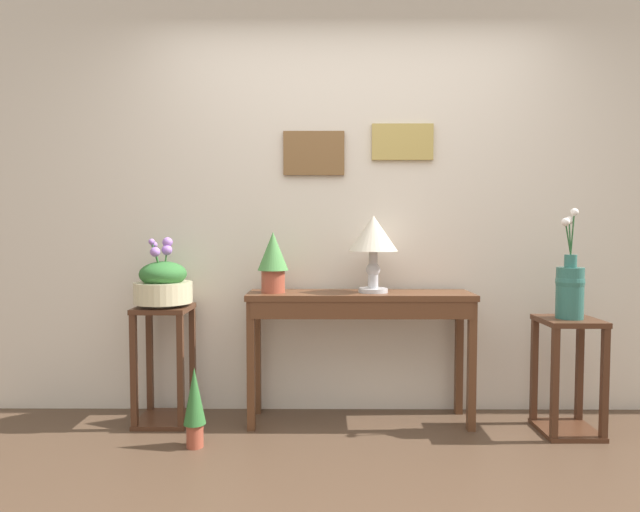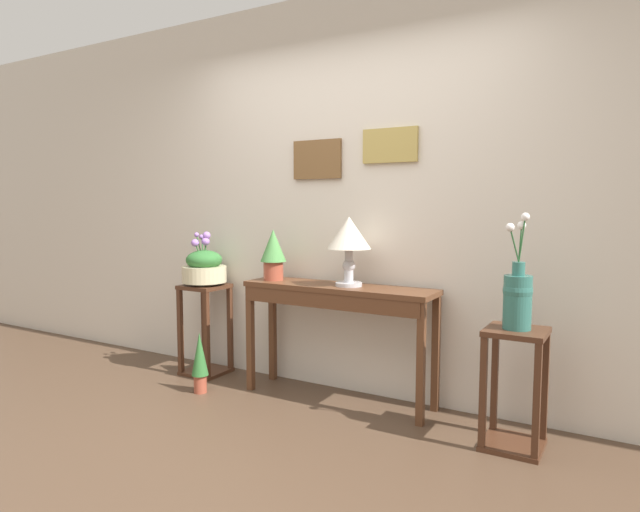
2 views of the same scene
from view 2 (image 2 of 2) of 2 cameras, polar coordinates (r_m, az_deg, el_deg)
The scene contains 10 objects.
ground_plane at distance 2.95m, azimuth -11.56°, elevation -21.74°, with size 12.00×12.00×0.01m, color #4C3828.
back_wall_with_art at distance 3.89m, azimuth 3.25°, elevation 6.34°, with size 9.00×0.13×2.80m.
console_table at distance 3.68m, azimuth 1.74°, elevation -4.97°, with size 1.34×0.34×0.80m.
table_lamp at distance 3.61m, azimuth 3.04°, elevation 2.00°, with size 0.29×0.29×0.46m.
potted_plant_on_console at distance 3.92m, azimuth -4.90°, elevation 0.42°, with size 0.18×0.18×0.36m.
pedestal_stand_left at distance 4.44m, azimuth -11.85°, elevation -7.49°, with size 0.32×0.32×0.71m.
planter_bowl_wide_left at distance 4.35m, azimuth -11.98°, elevation -1.15°, with size 0.34×0.34×0.42m.
pedestal_stand_right at distance 3.25m, azimuth 19.61°, elevation -12.91°, with size 0.32×0.32×0.67m.
flower_vase_tall_right at distance 3.13m, azimuth 19.91°, elevation -3.84°, with size 0.16×0.16×0.63m.
potted_plant_floor at distance 4.02m, azimuth -12.42°, elevation -10.53°, with size 0.12×0.12×0.44m.
Camera 2 is at (1.77, -1.94, 1.34)m, focal length 30.70 mm.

